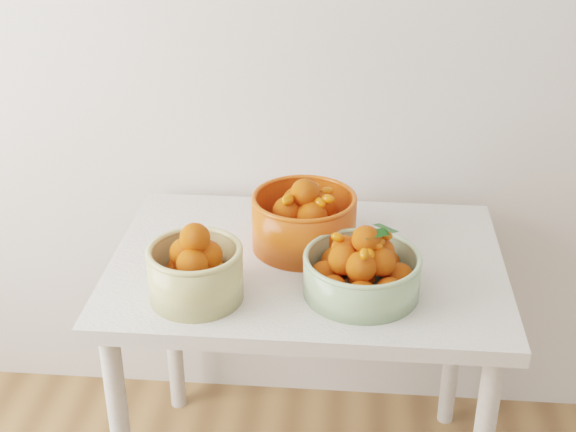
% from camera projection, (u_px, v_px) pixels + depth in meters
% --- Properties ---
extents(room_envelope, '(4.04, 4.04, 2.72)m').
position_uv_depth(room_envelope, '(431.00, 181.00, 0.19)').
color(room_envelope, silver).
rests_on(room_envelope, ground).
extents(table, '(1.00, 0.70, 0.75)m').
position_uv_depth(table, '(307.00, 291.00, 2.09)').
color(table, silver).
rests_on(table, ground).
extents(bowl_cream, '(0.29, 0.29, 0.19)m').
position_uv_depth(bowl_cream, '(196.00, 270.00, 1.86)').
color(bowl_cream, tan).
rests_on(bowl_cream, table).
extents(bowl_green, '(0.33, 0.33, 0.18)m').
position_uv_depth(bowl_green, '(362.00, 270.00, 1.88)').
color(bowl_green, '#96B786').
rests_on(bowl_green, table).
extents(bowl_orange, '(0.35, 0.35, 0.20)m').
position_uv_depth(bowl_orange, '(304.00, 220.00, 2.07)').
color(bowl_orange, '#DB4111').
rests_on(bowl_orange, table).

